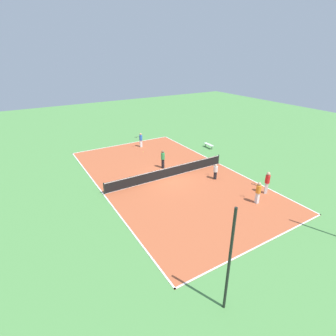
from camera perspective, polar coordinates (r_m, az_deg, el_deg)
name	(u,v)px	position (r m, az deg, el deg)	size (l,w,h in m)	color
ground_plane	(168,177)	(23.40, 0.00, -2.01)	(80.00, 80.00, 0.00)	#518E47
court_surface	(168,177)	(23.39, 0.00, -1.99)	(11.98, 21.03, 0.02)	#B75633
tennis_net	(168,172)	(23.18, 0.00, -0.88)	(11.78, 0.10, 0.96)	black
bench	(209,145)	(30.76, 8.87, 5.01)	(0.36, 1.41, 0.45)	silver
player_center_orange	(258,191)	(20.17, 19.04, -4.79)	(0.46, 0.97, 1.70)	white
player_near_blue	(141,139)	(30.68, -5.96, 6.29)	(0.94, 0.37, 1.66)	white
player_far_green	(163,158)	(24.78, -1.12, 2.22)	(0.50, 0.50, 1.81)	black
player_coach_red	(267,181)	(21.73, 20.80, -2.69)	(0.51, 0.51, 1.83)	white
player_far_white	(215,171)	(23.09, 10.30, -0.57)	(0.68, 0.99, 1.40)	black
tennis_ball_right_alley	(172,173)	(24.10, 0.98, -1.05)	(0.07, 0.07, 0.07)	#CCE033
tennis_ball_near_net	(187,163)	(26.24, 4.17, 1.06)	(0.07, 0.07, 0.07)	#CCE033
tennis_ball_left_sideline	(143,152)	(29.25, -5.41, 3.50)	(0.07, 0.07, 0.07)	#CCE033
fence_post_back_right	(229,262)	(11.40, 13.20, -19.34)	(0.12, 0.12, 5.16)	black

